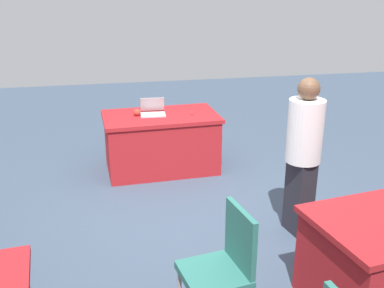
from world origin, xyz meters
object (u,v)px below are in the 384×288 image
object	(u,v)px
scissors_red	(192,113)
person_attendee_browsing	(303,150)
laptop_silver	(153,111)
chair_near_front	(223,264)
yarn_ball	(137,112)
table_foreground	(161,142)

from	to	relation	value
scissors_red	person_attendee_browsing	bearing A→B (deg)	33.67
laptop_silver	scissors_red	world-z (taller)	laptop_silver
chair_near_front	person_attendee_browsing	xyz separation A→B (m)	(-1.11, -1.16, 0.34)
yarn_ball	scissors_red	size ratio (longest dim) A/B	0.53
yarn_ball	scissors_red	world-z (taller)	yarn_ball
table_foreground	yarn_ball	size ratio (longest dim) A/B	16.05
table_foreground	scissors_red	distance (m)	0.57
chair_near_front	yarn_ball	xyz separation A→B (m)	(0.32, -3.06, 0.27)
laptop_silver	yarn_ball	size ratio (longest dim) A/B	3.53
person_attendee_browsing	laptop_silver	bearing A→B (deg)	-157.57
laptop_silver	table_foreground	bearing A→B (deg)	160.66
person_attendee_browsing	yarn_ball	distance (m)	2.38
scissors_red	laptop_silver	bearing A→B (deg)	-81.47
chair_near_front	yarn_ball	bearing A→B (deg)	-3.05
table_foreground	person_attendee_browsing	size ratio (longest dim) A/B	0.96
yarn_ball	table_foreground	bearing A→B (deg)	176.98
yarn_ball	scissors_red	bearing A→B (deg)	178.69
person_attendee_browsing	scissors_red	distance (m)	2.02
person_attendee_browsing	yarn_ball	bearing A→B (deg)	-152.98
table_foreground	scissors_red	size ratio (longest dim) A/B	8.49
chair_near_front	person_attendee_browsing	size ratio (longest dim) A/B	0.59
person_attendee_browsing	laptop_silver	xyz separation A→B (m)	(1.22, -1.93, -0.08)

